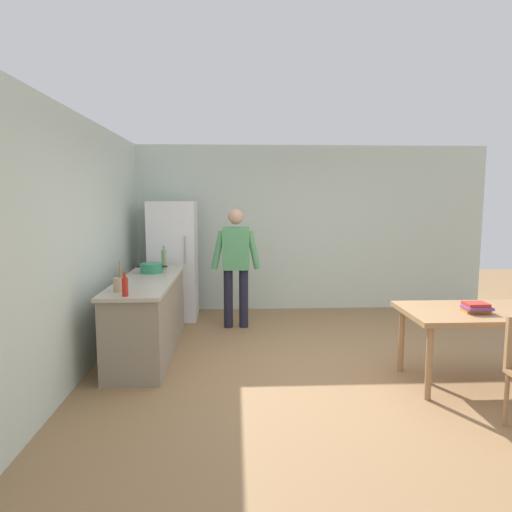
% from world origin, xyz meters
% --- Properties ---
extents(ground_plane, '(14.00, 14.00, 0.00)m').
position_xyz_m(ground_plane, '(0.00, 0.00, 0.00)').
color(ground_plane, '#936D47').
extents(wall_back, '(6.40, 0.12, 2.70)m').
position_xyz_m(wall_back, '(0.00, 3.00, 1.35)').
color(wall_back, silver).
rests_on(wall_back, ground_plane).
extents(wall_left, '(0.12, 5.60, 2.70)m').
position_xyz_m(wall_left, '(-2.60, 0.20, 1.35)').
color(wall_left, silver).
rests_on(wall_left, ground_plane).
extents(kitchen_counter, '(0.64, 2.20, 0.90)m').
position_xyz_m(kitchen_counter, '(-2.00, 0.80, 0.45)').
color(kitchen_counter, gray).
rests_on(kitchen_counter, ground_plane).
extents(refrigerator, '(0.70, 0.67, 1.80)m').
position_xyz_m(refrigerator, '(-1.90, 2.40, 0.90)').
color(refrigerator, white).
rests_on(refrigerator, ground_plane).
extents(person, '(0.70, 0.22, 1.70)m').
position_xyz_m(person, '(-0.95, 1.85, 0.98)').
color(person, '#1E1E2D').
rests_on(person, ground_plane).
extents(dining_table, '(1.40, 0.90, 0.75)m').
position_xyz_m(dining_table, '(1.40, -0.30, 0.67)').
color(dining_table, '#9E754C').
rests_on(dining_table, ground_plane).
extents(cooking_pot, '(0.40, 0.28, 0.12)m').
position_xyz_m(cooking_pot, '(-2.03, 1.24, 0.96)').
color(cooking_pot, '#2D845B').
rests_on(cooking_pot, kitchen_counter).
extents(utensil_jar, '(0.11, 0.11, 0.32)m').
position_xyz_m(utensil_jar, '(-2.14, 0.04, 0.98)').
color(utensil_jar, tan).
rests_on(utensil_jar, kitchen_counter).
extents(bottle_sauce_red, '(0.06, 0.06, 0.24)m').
position_xyz_m(bottle_sauce_red, '(-2.03, -0.19, 1.00)').
color(bottle_sauce_red, '#B22319').
rests_on(bottle_sauce_red, kitchen_counter).
extents(bottle_vinegar_tall, '(0.06, 0.06, 0.32)m').
position_xyz_m(bottle_vinegar_tall, '(-1.90, 1.50, 1.04)').
color(bottle_vinegar_tall, gray).
rests_on(bottle_vinegar_tall, kitchen_counter).
extents(bottle_water_clear, '(0.07, 0.07, 0.30)m').
position_xyz_m(bottle_water_clear, '(-1.93, 1.62, 1.03)').
color(bottle_water_clear, silver).
rests_on(bottle_water_clear, kitchen_counter).
extents(book_stack, '(0.25, 0.21, 0.10)m').
position_xyz_m(book_stack, '(1.35, -0.40, 0.80)').
color(book_stack, orange).
rests_on(book_stack, dining_table).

